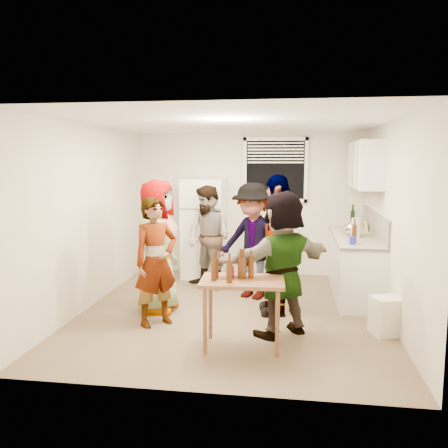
% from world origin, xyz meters
% --- Properties ---
extents(room, '(4.00, 4.50, 2.50)m').
position_xyz_m(room, '(0.00, 0.00, 0.00)').
color(room, beige).
rests_on(room, ground).
extents(window, '(1.12, 0.10, 1.06)m').
position_xyz_m(window, '(0.45, 2.21, 1.85)').
color(window, white).
rests_on(window, room).
extents(refrigerator, '(0.70, 0.70, 1.70)m').
position_xyz_m(refrigerator, '(-0.75, 1.88, 0.85)').
color(refrigerator, white).
rests_on(refrigerator, ground).
extents(counter_lower, '(0.60, 2.20, 0.86)m').
position_xyz_m(counter_lower, '(1.70, 1.15, 0.43)').
color(counter_lower, white).
rests_on(counter_lower, ground).
extents(countertop, '(0.64, 2.22, 0.04)m').
position_xyz_m(countertop, '(1.70, 1.15, 0.88)').
color(countertop, '#BEB39B').
rests_on(countertop, counter_lower).
extents(backsplash, '(0.03, 2.20, 0.36)m').
position_xyz_m(backsplash, '(1.99, 1.15, 1.08)').
color(backsplash, '#B4ADA5').
rests_on(backsplash, countertop).
extents(upper_cabinets, '(0.34, 1.60, 0.70)m').
position_xyz_m(upper_cabinets, '(1.83, 1.35, 1.95)').
color(upper_cabinets, white).
rests_on(upper_cabinets, room).
extents(kettle, '(0.29, 0.26, 0.22)m').
position_xyz_m(kettle, '(1.65, 1.10, 0.90)').
color(kettle, silver).
rests_on(kettle, countertop).
extents(paper_towel, '(0.13, 0.13, 0.28)m').
position_xyz_m(paper_towel, '(1.68, 0.93, 0.90)').
color(paper_towel, white).
rests_on(paper_towel, countertop).
extents(wine_bottle, '(0.07, 0.07, 0.29)m').
position_xyz_m(wine_bottle, '(1.75, 1.94, 0.90)').
color(wine_bottle, black).
rests_on(wine_bottle, countertop).
extents(beer_bottle_counter, '(0.07, 0.07, 0.25)m').
position_xyz_m(beer_bottle_counter, '(1.60, 0.46, 0.90)').
color(beer_bottle_counter, '#47230C').
rests_on(beer_bottle_counter, countertop).
extents(blue_cup, '(0.08, 0.08, 0.11)m').
position_xyz_m(blue_cup, '(1.56, 0.33, 0.90)').
color(blue_cup, '#1C1DB5').
rests_on(blue_cup, countertop).
extents(picture_frame, '(0.02, 0.20, 0.16)m').
position_xyz_m(picture_frame, '(1.92, 1.62, 0.98)').
color(picture_frame, '#E1D84F').
rests_on(picture_frame, countertop).
extents(trash_bin, '(0.38, 0.38, 0.44)m').
position_xyz_m(trash_bin, '(1.86, -0.56, 0.25)').
color(trash_bin, white).
rests_on(trash_bin, ground).
extents(serving_table, '(0.92, 0.64, 0.75)m').
position_xyz_m(serving_table, '(0.25, -1.17, 0.00)').
color(serving_table, brown).
rests_on(serving_table, ground).
extents(beer_bottle_table, '(0.06, 0.06, 0.24)m').
position_xyz_m(beer_bottle_table, '(0.22, -1.14, 0.75)').
color(beer_bottle_table, '#47230C').
rests_on(beer_bottle_table, serving_table).
extents(red_cup, '(0.09, 0.09, 0.11)m').
position_xyz_m(red_cup, '(0.10, -1.05, 0.75)').
color(red_cup, red).
rests_on(red_cup, serving_table).
extents(guest_grey, '(1.82, 0.97, 0.56)m').
position_xyz_m(guest_grey, '(-1.01, -0.08, 0.00)').
color(guest_grey, gray).
rests_on(guest_grey, ground).
extents(guest_stripe, '(1.53, 1.52, 0.38)m').
position_xyz_m(guest_stripe, '(-0.88, -0.61, 0.00)').
color(guest_stripe, '#141933').
rests_on(guest_stripe, ground).
extents(guest_back_left, '(1.53, 1.80, 0.62)m').
position_xyz_m(guest_back_left, '(-0.53, 1.13, 0.00)').
color(guest_back_left, brown).
rests_on(guest_back_left, ground).
extents(guest_back_right, '(1.73, 2.01, 0.63)m').
position_xyz_m(guest_back_right, '(0.20, 0.71, 0.00)').
color(guest_back_right, '#38383D').
rests_on(guest_back_right, ground).
extents(guest_black, '(1.98, 1.33, 0.45)m').
position_xyz_m(guest_black, '(0.57, 0.05, 0.00)').
color(guest_black, black).
rests_on(guest_black, ground).
extents(guest_orange, '(2.28, 2.30, 0.50)m').
position_xyz_m(guest_orange, '(0.66, -0.73, 0.00)').
color(guest_orange, '#F19B55').
rests_on(guest_orange, ground).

